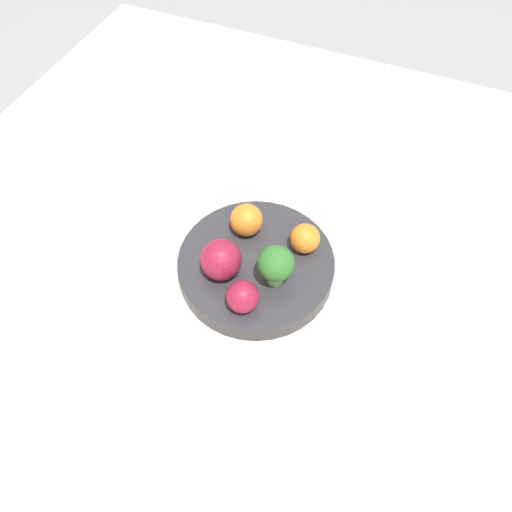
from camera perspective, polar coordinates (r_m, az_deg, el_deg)
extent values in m
plane|color=gray|center=(0.77, 0.00, -2.65)|extent=(6.00, 6.00, 0.00)
cube|color=beige|center=(0.76, 0.00, -2.24)|extent=(1.20, 1.20, 0.02)
cylinder|color=#2D2D33|center=(0.74, 0.00, -1.15)|extent=(0.23, 0.23, 0.03)
cylinder|color=#99C17A|center=(0.70, 2.21, -2.24)|extent=(0.02, 0.02, 0.02)
sphere|color=#2D6B28|center=(0.67, 2.29, -0.85)|extent=(0.05, 0.05, 0.05)
sphere|color=maroon|center=(0.69, -4.02, -0.42)|extent=(0.06, 0.06, 0.06)
sphere|color=maroon|center=(0.67, -1.54, -4.67)|extent=(0.05, 0.05, 0.05)
sphere|color=orange|center=(0.74, -1.10, 4.15)|extent=(0.05, 0.05, 0.05)
sphere|color=orange|center=(0.73, 5.63, 2.01)|extent=(0.04, 0.04, 0.04)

